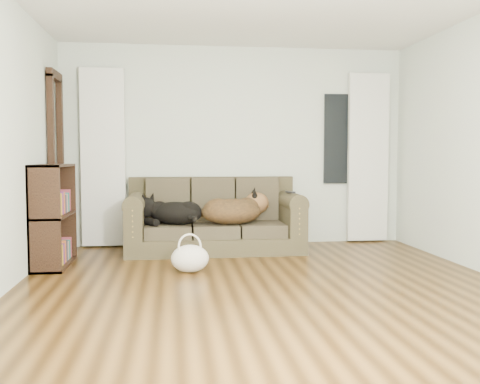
{
  "coord_description": "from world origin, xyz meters",
  "views": [
    {
      "loc": [
        -0.82,
        -4.54,
        1.18
      ],
      "look_at": [
        -0.05,
        1.6,
        0.75
      ],
      "focal_mm": 40.0,
      "sensor_mm": 36.0,
      "label": 1
    }
  ],
  "objects": [
    {
      "name": "curtain_left",
      "position": [
        -1.7,
        2.42,
        1.15
      ],
      "size": [
        0.55,
        0.08,
        2.25
      ],
      "primitive_type": "cube",
      "color": "white",
      "rests_on": "ground"
    },
    {
      "name": "door_casing",
      "position": [
        -2.2,
        2.05,
        1.05
      ],
      "size": [
        0.07,
        0.6,
        2.1
      ],
      "primitive_type": "cube",
      "color": "black",
      "rests_on": "ground"
    },
    {
      "name": "dog_black_lab",
      "position": [
        -0.83,
        1.91,
        0.48
      ],
      "size": [
        0.81,
        0.75,
        0.28
      ],
      "primitive_type": "ellipsoid",
      "rotation": [
        0.0,
        0.0,
        -0.56
      ],
      "color": "black",
      "rests_on": "sofa"
    },
    {
      "name": "floor",
      "position": [
        0.0,
        0.0,
        0.0
      ],
      "size": [
        5.0,
        5.0,
        0.0
      ],
      "primitive_type": "plane",
      "color": "#311D09",
      "rests_on": "ground"
    },
    {
      "name": "bookshelf",
      "position": [
        -2.09,
        1.3,
        0.5
      ],
      "size": [
        0.41,
        0.89,
        1.08
      ],
      "primitive_type": "cube",
      "rotation": [
        0.0,
        0.0,
        -0.1
      ],
      "color": "black",
      "rests_on": "floor"
    },
    {
      "name": "sofa",
      "position": [
        -0.32,
        1.97,
        0.45
      ],
      "size": [
        2.13,
        0.92,
        0.87
      ],
      "primitive_type": "cube",
      "color": "#34291F",
      "rests_on": "floor"
    },
    {
      "name": "tote_bag",
      "position": [
        -0.66,
        0.8,
        0.16
      ],
      "size": [
        0.41,
        0.33,
        0.28
      ],
      "primitive_type": "ellipsoid",
      "rotation": [
        0.0,
        0.0,
        0.08
      ],
      "color": "beige",
      "rests_on": "floor"
    },
    {
      "name": "dog_shepherd",
      "position": [
        -0.08,
        1.87,
        0.49
      ],
      "size": [
        0.88,
        0.7,
        0.34
      ],
      "primitive_type": "ellipsoid",
      "rotation": [
        0.0,
        0.0,
        3.36
      ],
      "color": "black",
      "rests_on": "sofa"
    },
    {
      "name": "wall_back",
      "position": [
        0.0,
        2.5,
        1.3
      ],
      "size": [
        4.5,
        0.04,
        2.6
      ],
      "primitive_type": "cube",
      "color": "beige",
      "rests_on": "ground"
    },
    {
      "name": "window_pane",
      "position": [
        1.45,
        2.47,
        1.4
      ],
      "size": [
        0.5,
        0.03,
        1.2
      ],
      "primitive_type": "cube",
      "color": "black",
      "rests_on": "wall_back"
    },
    {
      "name": "tv_remote",
      "position": [
        0.6,
        1.85,
        0.73
      ],
      "size": [
        0.09,
        0.19,
        0.02
      ],
      "primitive_type": "cube",
      "rotation": [
        0.0,
        0.0,
        0.25
      ],
      "color": "black",
      "rests_on": "sofa"
    },
    {
      "name": "curtain_right",
      "position": [
        1.8,
        2.42,
        1.15
      ],
      "size": [
        0.55,
        0.08,
        2.25
      ],
      "primitive_type": "cube",
      "color": "white",
      "rests_on": "ground"
    }
  ]
}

